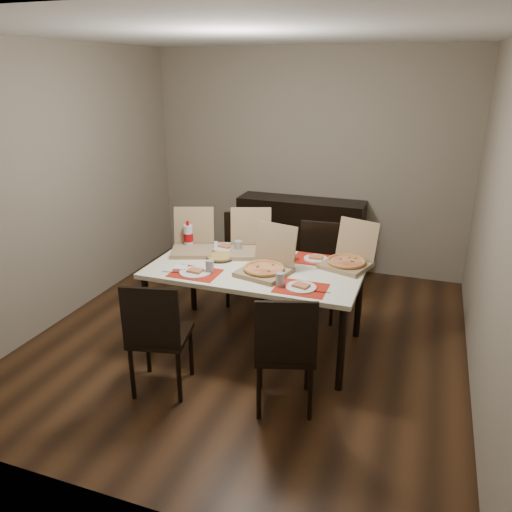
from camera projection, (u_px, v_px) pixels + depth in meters
name	position (u px, v px, depth m)	size (l,w,h in m)	color
ground	(250.00, 339.00, 4.65)	(3.80, 4.00, 0.02)	#402613
room_walls	(266.00, 143.00, 4.41)	(3.84, 4.02, 2.62)	gray
sideboard	(300.00, 235.00, 6.05)	(1.50, 0.40, 0.90)	black
dining_table	(256.00, 274.00, 4.31)	(1.80, 1.00, 0.75)	white
chair_near_left	(157.00, 333.00, 3.69)	(0.50, 0.50, 0.93)	black
chair_near_right	(285.00, 348.00, 3.49)	(0.53, 0.53, 0.93)	black
chair_far_left	(244.00, 253.00, 5.31)	(0.54, 0.54, 0.93)	black
chair_far_right	(318.00, 266.00, 4.96)	(0.45, 0.45, 0.93)	black
setting_near_left	(197.00, 270.00, 4.16)	(0.48, 0.30, 0.11)	red
setting_near_right	(295.00, 285.00, 3.87)	(0.44, 0.30, 0.11)	red
setting_far_left	(227.00, 247.00, 4.71)	(0.46, 0.30, 0.11)	red
setting_far_right	(309.00, 257.00, 4.43)	(0.50, 0.30, 0.11)	red
napkin_loose	(249.00, 271.00, 4.17)	(0.12, 0.11, 0.02)	white
pizza_box_center	(266.00, 266.00, 4.14)	(0.47, 0.50, 0.38)	#907553
pizza_box_right	(348.00, 260.00, 4.29)	(0.48, 0.51, 0.37)	#907553
pizza_box_left	(193.00, 245.00, 4.64)	(0.49, 0.52, 0.38)	#907553
pizza_box_extra	(251.00, 246.00, 4.61)	(0.50, 0.52, 0.38)	#907553
faina_plate	(220.00, 257.00, 4.47)	(0.26, 0.26, 0.03)	black
dip_bowl	(268.00, 260.00, 4.40)	(0.11, 0.11, 0.03)	white
soda_bottle	(188.00, 237.00, 4.70)	(0.09, 0.09, 0.27)	silver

